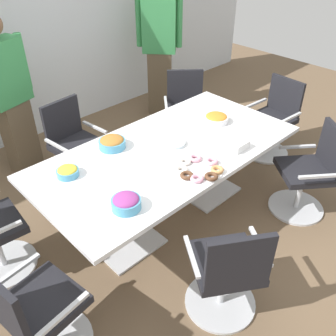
{
  "coord_description": "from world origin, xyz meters",
  "views": [
    {
      "loc": [
        -1.91,
        -1.98,
        2.49
      ],
      "look_at": [
        0.0,
        0.0,
        0.55
      ],
      "focal_mm": 39.47,
      "sensor_mm": 36.0,
      "label": 1
    }
  ],
  "objects_px": {
    "office_chair_5": "(36,315)",
    "person_standing_1": "(159,45)",
    "snack_bowl_pretzels": "(112,142)",
    "napkin_pile": "(236,144)",
    "snack_bowl_candy_mix": "(126,202)",
    "plate_stack": "(174,143)",
    "conference_table": "(168,161)",
    "person_standing_0": "(9,96)",
    "office_chair_6": "(227,274)",
    "snack_bowl_chips_orange": "(216,118)",
    "office_chair_3": "(76,149)",
    "office_chair_0": "(309,175)",
    "snack_bowl_chips_yellow": "(68,171)",
    "office_chair_2": "(185,114)",
    "office_chair_1": "(273,122)",
    "donut_platter": "(198,169)"
  },
  "relations": [
    {
      "from": "office_chair_5",
      "to": "person_standing_1",
      "type": "xyz_separation_m",
      "value": [
        3.04,
        2.13,
        0.59
      ]
    },
    {
      "from": "snack_bowl_pretzels",
      "to": "napkin_pile",
      "type": "distance_m",
      "value": 1.09
    },
    {
      "from": "snack_bowl_candy_mix",
      "to": "plate_stack",
      "type": "relative_size",
      "value": 1.05
    },
    {
      "from": "conference_table",
      "to": "office_chair_5",
      "type": "relative_size",
      "value": 2.64
    },
    {
      "from": "office_chair_5",
      "to": "person_standing_0",
      "type": "distance_m",
      "value": 2.4
    },
    {
      "from": "snack_bowl_pretzels",
      "to": "snack_bowl_candy_mix",
      "type": "distance_m",
      "value": 0.84
    },
    {
      "from": "office_chair_6",
      "to": "snack_bowl_chips_orange",
      "type": "distance_m",
      "value": 1.64
    },
    {
      "from": "office_chair_3",
      "to": "office_chair_0",
      "type": "bearing_deg",
      "value": 117.82
    },
    {
      "from": "snack_bowl_chips_yellow",
      "to": "napkin_pile",
      "type": "height_order",
      "value": "snack_bowl_chips_yellow"
    },
    {
      "from": "snack_bowl_chips_yellow",
      "to": "snack_bowl_pretzels",
      "type": "bearing_deg",
      "value": 10.62
    },
    {
      "from": "office_chair_2",
      "to": "office_chair_6",
      "type": "bearing_deg",
      "value": 91.45
    },
    {
      "from": "office_chair_0",
      "to": "snack_bowl_chips_yellow",
      "type": "distance_m",
      "value": 2.22
    },
    {
      "from": "office_chair_0",
      "to": "snack_bowl_pretzels",
      "type": "xyz_separation_m",
      "value": [
        -1.36,
        1.25,
        0.4
      ]
    },
    {
      "from": "office_chair_0",
      "to": "office_chair_1",
      "type": "relative_size",
      "value": 1.0
    },
    {
      "from": "office_chair_5",
      "to": "plate_stack",
      "type": "distance_m",
      "value": 1.76
    },
    {
      "from": "conference_table",
      "to": "snack_bowl_candy_mix",
      "type": "height_order",
      "value": "snack_bowl_candy_mix"
    },
    {
      "from": "office_chair_2",
      "to": "snack_bowl_chips_orange",
      "type": "relative_size",
      "value": 3.81
    },
    {
      "from": "office_chair_0",
      "to": "plate_stack",
      "type": "distance_m",
      "value": 1.34
    },
    {
      "from": "office_chair_1",
      "to": "donut_platter",
      "type": "xyz_separation_m",
      "value": [
        -1.75,
        -0.37,
        0.36
      ]
    },
    {
      "from": "office_chair_1",
      "to": "plate_stack",
      "type": "relative_size",
      "value": 4.52
    },
    {
      "from": "office_chair_1",
      "to": "snack_bowl_chips_yellow",
      "type": "bearing_deg",
      "value": 87.29
    },
    {
      "from": "office_chair_3",
      "to": "snack_bowl_candy_mix",
      "type": "bearing_deg",
      "value": 66.66
    },
    {
      "from": "office_chair_3",
      "to": "napkin_pile",
      "type": "distance_m",
      "value": 1.71
    },
    {
      "from": "person_standing_0",
      "to": "donut_platter",
      "type": "height_order",
      "value": "person_standing_0"
    },
    {
      "from": "plate_stack",
      "to": "snack_bowl_pretzels",
      "type": "bearing_deg",
      "value": 141.1
    },
    {
      "from": "office_chair_3",
      "to": "snack_bowl_chips_yellow",
      "type": "xyz_separation_m",
      "value": [
        -0.52,
        -0.81,
        0.38
      ]
    },
    {
      "from": "person_standing_0",
      "to": "donut_platter",
      "type": "distance_m",
      "value": 2.22
    },
    {
      "from": "office_chair_1",
      "to": "napkin_pile",
      "type": "height_order",
      "value": "office_chair_1"
    },
    {
      "from": "office_chair_2",
      "to": "donut_platter",
      "type": "bearing_deg",
      "value": 87.91
    },
    {
      "from": "snack_bowl_chips_yellow",
      "to": "plate_stack",
      "type": "bearing_deg",
      "value": -14.95
    },
    {
      "from": "office_chair_6",
      "to": "office_chair_3",
      "type": "bearing_deg",
      "value": 119.39
    },
    {
      "from": "office_chair_3",
      "to": "snack_bowl_chips_orange",
      "type": "bearing_deg",
      "value": 127.58
    },
    {
      "from": "snack_bowl_chips_yellow",
      "to": "napkin_pile",
      "type": "distance_m",
      "value": 1.45
    },
    {
      "from": "office_chair_5",
      "to": "napkin_pile",
      "type": "height_order",
      "value": "office_chair_5"
    },
    {
      "from": "snack_bowl_chips_orange",
      "to": "snack_bowl_candy_mix",
      "type": "relative_size",
      "value": 1.13
    },
    {
      "from": "plate_stack",
      "to": "office_chair_3",
      "type": "bearing_deg",
      "value": 111.35
    },
    {
      "from": "conference_table",
      "to": "donut_platter",
      "type": "xyz_separation_m",
      "value": [
        -0.05,
        -0.41,
        0.14
      ]
    },
    {
      "from": "donut_platter",
      "to": "office_chair_0",
      "type": "bearing_deg",
      "value": -23.54
    },
    {
      "from": "office_chair_1",
      "to": "person_standing_0",
      "type": "bearing_deg",
      "value": 57.1
    },
    {
      "from": "conference_table",
      "to": "office_chair_3",
      "type": "height_order",
      "value": "office_chair_3"
    },
    {
      "from": "office_chair_3",
      "to": "snack_bowl_candy_mix",
      "type": "distance_m",
      "value": 1.55
    },
    {
      "from": "snack_bowl_pretzels",
      "to": "donut_platter",
      "type": "distance_m",
      "value": 0.83
    },
    {
      "from": "person_standing_1",
      "to": "snack_bowl_pretzels",
      "type": "height_order",
      "value": "person_standing_1"
    },
    {
      "from": "plate_stack",
      "to": "person_standing_1",
      "type": "bearing_deg",
      "value": 50.56
    },
    {
      "from": "person_standing_1",
      "to": "snack_bowl_chips_orange",
      "type": "height_order",
      "value": "person_standing_1"
    },
    {
      "from": "plate_stack",
      "to": "office_chair_6",
      "type": "bearing_deg",
      "value": -116.93
    },
    {
      "from": "office_chair_0",
      "to": "person_standing_1",
      "type": "relative_size",
      "value": 0.48
    },
    {
      "from": "snack_bowl_chips_orange",
      "to": "snack_bowl_pretzels",
      "type": "bearing_deg",
      "value": 162.15
    },
    {
      "from": "office_chair_1",
      "to": "snack_bowl_pretzels",
      "type": "relative_size",
      "value": 3.85
    },
    {
      "from": "office_chair_0",
      "to": "office_chair_6",
      "type": "relative_size",
      "value": 1.0
    }
  ]
}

